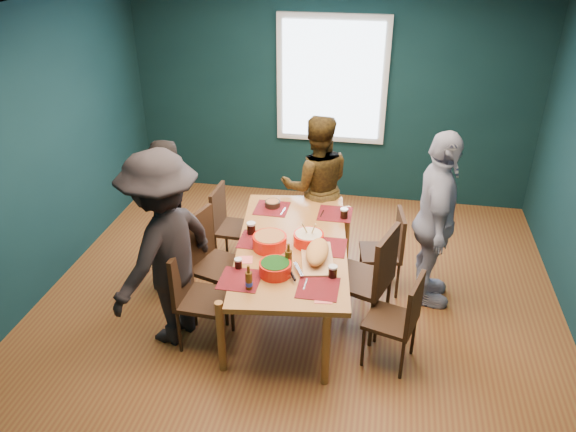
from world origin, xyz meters
name	(u,v)px	position (x,y,z in m)	size (l,w,h in m)	color
room	(303,165)	(0.00, 0.27, 1.37)	(5.01, 5.01, 2.71)	brown
dining_table	(292,250)	(-0.04, -0.05, 0.66)	(1.21, 2.04, 0.73)	#A47531
chair_left_far	(227,221)	(-0.85, 0.65, 0.51)	(0.41, 0.41, 0.87)	#321D10
chair_left_mid	(209,255)	(-0.81, -0.12, 0.57)	(0.55, 0.55, 0.98)	#321D10
chair_left_near	(194,290)	(-0.79, -0.62, 0.54)	(0.43, 0.43, 0.92)	#321D10
chair_right_far	(389,246)	(0.83, 0.47, 0.49)	(0.44, 0.44, 0.85)	#321D10
chair_right_mid	(372,274)	(0.69, -0.20, 0.60)	(0.60, 0.60, 1.03)	#321D10
chair_right_near	(401,315)	(0.95, -0.60, 0.50)	(0.48, 0.48, 0.85)	#321D10
person_far_left	(166,217)	(-1.30, 0.14, 0.78)	(0.57, 0.37, 1.56)	black
person_back	(316,186)	(0.02, 1.06, 0.78)	(0.76, 0.59, 1.57)	black
person_right	(436,221)	(1.22, 0.36, 0.86)	(1.01, 0.42, 1.73)	white
person_near_left	(164,250)	(-1.03, -0.57, 0.88)	(1.14, 0.65, 1.76)	black
bowl_salad	(270,241)	(-0.23, -0.15, 0.80)	(0.30, 0.30, 0.13)	red
bowl_dumpling	(309,238)	(0.10, -0.03, 0.79)	(0.27, 0.27, 0.25)	red
bowl_herbs	(275,268)	(-0.10, -0.55, 0.80)	(0.27, 0.27, 0.12)	red
cutting_board	(317,253)	(0.21, -0.27, 0.80)	(0.37, 0.67, 0.14)	tan
small_bowl	(273,204)	(-0.36, 0.62, 0.77)	(0.16, 0.16, 0.06)	black
beer_bottle_a	(249,281)	(-0.26, -0.78, 0.81)	(0.06, 0.06, 0.22)	#462B0C
beer_bottle_b	(289,259)	(0.00, -0.44, 0.82)	(0.06, 0.06, 0.24)	#462B0C
cola_glass_a	(238,263)	(-0.42, -0.51, 0.78)	(0.07, 0.07, 0.09)	black
cola_glass_b	(333,271)	(0.37, -0.50, 0.79)	(0.08, 0.08, 0.11)	black
cola_glass_c	(344,213)	(0.37, 0.51, 0.79)	(0.08, 0.08, 0.11)	black
cola_glass_d	(251,228)	(-0.44, 0.06, 0.80)	(0.08, 0.08, 0.11)	black
napkin_a	(337,244)	(0.35, 0.02, 0.73)	(0.12, 0.12, 0.00)	#F8686A
napkin_b	(245,260)	(-0.39, -0.38, 0.73)	(0.12, 0.12, 0.00)	#F8686A
napkin_c	(323,298)	(0.33, -0.80, 0.74)	(0.14, 0.14, 0.00)	#F8686A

